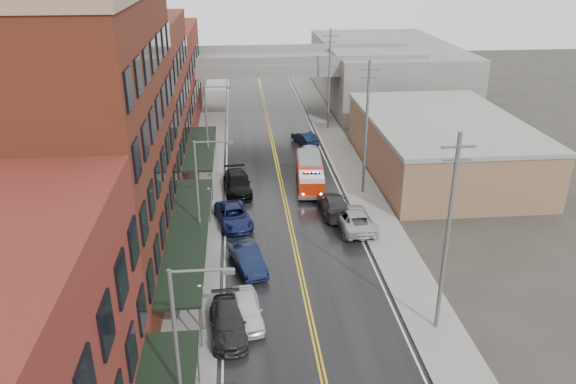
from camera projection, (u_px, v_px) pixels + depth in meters
road at (289, 220)px, 45.96m from camera, size 11.00×160.00×0.02m
sidewalk_left at (199, 223)px, 45.31m from camera, size 3.00×160.00×0.15m
sidewalk_right at (377, 216)px, 46.56m from camera, size 3.00×160.00×0.15m
curb_left at (220, 222)px, 45.45m from camera, size 0.30×160.00×0.15m
curb_right at (357, 217)px, 46.42m from camera, size 0.30×160.00×0.15m
brick_building_b at (87, 149)px, 34.86m from camera, size 9.00×20.00×18.00m
brick_building_c at (134, 102)px, 51.44m from camera, size 9.00×15.00×15.00m
brick_building_far at (158, 79)px, 68.03m from camera, size 9.00×20.00×12.00m
tan_building at (440, 146)px, 55.48m from camera, size 14.00×22.00×5.00m
right_far_block at (385, 71)px, 82.46m from camera, size 18.00×30.00×8.00m
awning_1 at (188, 231)px, 37.74m from camera, size 2.60×18.00×3.09m
awning_2 at (201, 147)px, 53.73m from camera, size 2.60×13.00×3.09m
globe_lamp_1 at (200, 297)px, 31.71m from camera, size 0.44×0.44×3.12m
globe_lamp_2 at (209, 197)px, 44.50m from camera, size 0.44×0.44×3.12m
street_lamp_0 at (183, 349)px, 23.25m from camera, size 2.64×0.22×9.00m
street_lamp_1 at (201, 195)px, 37.87m from camera, size 2.64×0.22×9.00m
street_lamp_2 at (209, 126)px, 52.48m from camera, size 2.64×0.22×9.00m
utility_pole_0 at (448, 233)px, 30.37m from camera, size 1.80×0.24×12.00m
utility_pole_1 at (366, 126)px, 48.65m from camera, size 1.80×0.24×12.00m
utility_pole_2 at (329, 78)px, 66.92m from camera, size 1.80×0.24×12.00m
overpass at (266, 70)px, 72.83m from camera, size 40.00×10.00×7.50m
fire_truck at (310, 173)px, 51.79m from camera, size 3.34×7.41×2.65m
parked_car_left_3 at (228, 322)px, 32.19m from camera, size 2.37×5.17×1.46m
parked_car_left_4 at (246, 310)px, 33.28m from camera, size 2.21×4.61×1.52m
parked_car_left_5 at (247, 258)px, 38.77m from camera, size 2.86×5.08×1.59m
parked_car_left_6 at (234, 216)px, 45.02m from camera, size 3.46×5.72×1.49m
parked_car_left_7 at (237, 183)px, 51.01m from camera, size 2.81×5.95×1.68m
parked_car_right_0 at (354, 219)px, 44.44m from camera, size 2.96×5.87×1.59m
parked_car_right_1 at (334, 205)px, 46.83m from camera, size 2.35×5.53×1.59m
parked_car_right_2 at (310, 151)px, 59.35m from camera, size 2.33×4.66×1.53m
parked_car_right_3 at (305, 138)px, 63.72m from camera, size 2.88×4.58×1.42m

